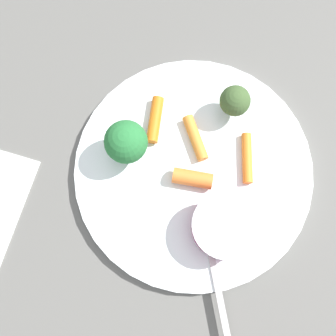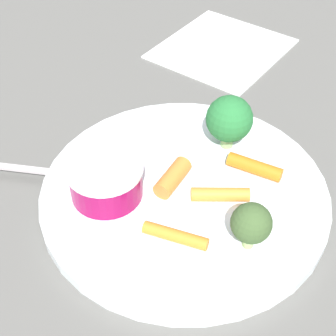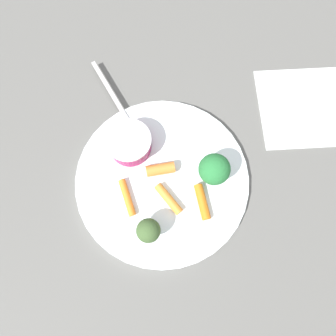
% 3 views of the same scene
% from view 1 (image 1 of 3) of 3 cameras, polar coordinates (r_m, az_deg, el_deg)
% --- Properties ---
extents(ground_plane, '(2.40, 2.40, 0.00)m').
position_cam_1_polar(ground_plane, '(0.44, 3.64, -0.50)').
color(ground_plane, '#5B5A56').
extents(plate, '(0.26, 0.26, 0.01)m').
position_cam_1_polar(plate, '(0.43, 3.69, -0.33)').
color(plate, white).
rests_on(plate, ground_plane).
extents(sauce_cup, '(0.07, 0.07, 0.03)m').
position_cam_1_polar(sauce_cup, '(0.41, 8.09, -8.39)').
color(sauce_cup, maroon).
rests_on(sauce_cup, plate).
extents(broccoli_floret_0, '(0.05, 0.05, 0.06)m').
position_cam_1_polar(broccoli_floret_0, '(0.40, -6.11, 3.76)').
color(broccoli_floret_0, '#96BD74').
rests_on(broccoli_floret_0, plate).
extents(broccoli_floret_1, '(0.03, 0.03, 0.04)m').
position_cam_1_polar(broccoli_floret_1, '(0.43, 9.68, 9.54)').
color(broccoli_floret_1, '#99B76D').
rests_on(broccoli_floret_1, plate).
extents(carrot_stick_0, '(0.04, 0.05, 0.01)m').
position_cam_1_polar(carrot_stick_0, '(0.43, 3.98, 4.37)').
color(carrot_stick_0, orange).
rests_on(carrot_stick_0, plate).
extents(carrot_stick_1, '(0.05, 0.04, 0.01)m').
position_cam_1_polar(carrot_stick_1, '(0.44, -1.90, 7.00)').
color(carrot_stick_1, orange).
rests_on(carrot_stick_1, plate).
extents(carrot_stick_2, '(0.05, 0.04, 0.01)m').
position_cam_1_polar(carrot_stick_2, '(0.43, 11.40, 1.41)').
color(carrot_stick_2, orange).
rests_on(carrot_stick_2, plate).
extents(carrot_stick_3, '(0.04, 0.04, 0.02)m').
position_cam_1_polar(carrot_stick_3, '(0.42, 3.57, -1.50)').
color(carrot_stick_3, orange).
rests_on(carrot_stick_3, plate).
extents(fork, '(0.11, 0.14, 0.00)m').
position_cam_1_polar(fork, '(0.42, 7.75, -19.28)').
color(fork, '#B9B1B2').
rests_on(fork, plate).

